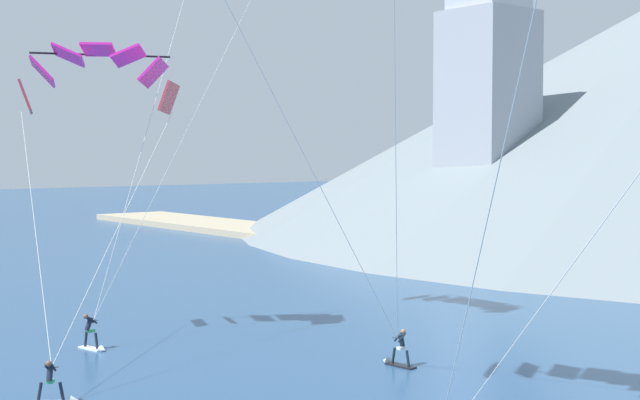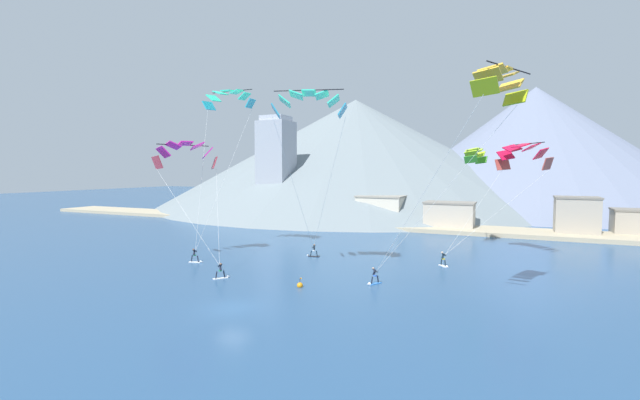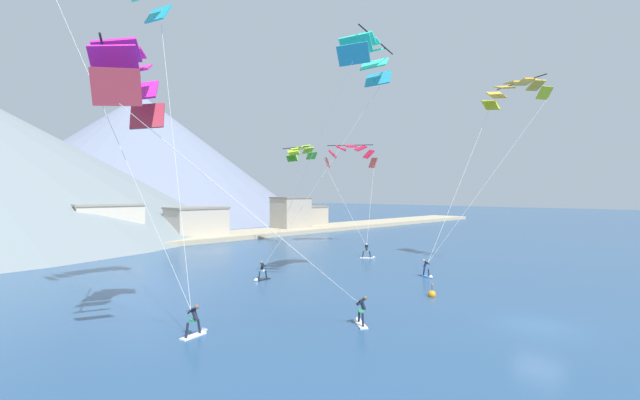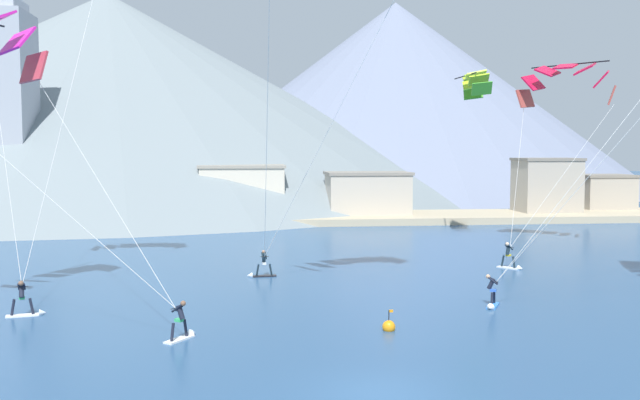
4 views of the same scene
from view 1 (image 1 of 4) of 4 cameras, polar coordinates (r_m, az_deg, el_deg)
name	(u,v)px [view 1 (image 1 of 4)]	position (r m, az deg, el deg)	size (l,w,h in m)	color
kitesurfer_mid_center	(56,390)	(34.38, -16.51, -11.59)	(1.34, 1.64, 1.72)	white
kitesurfer_far_left	(93,338)	(42.91, -14.32, -8.56)	(1.79, 0.79, 1.78)	white
kitesurfer_far_right	(397,355)	(38.83, 4.94, -9.85)	(1.77, 0.58, 1.67)	black
parafoil_kite_mid_center	(98,72)	(45.37, -14.02, 7.97)	(12.62, 10.35, 13.15)	#BE3744
shore_building_quay_west	(486,228)	(81.79, 10.57, -1.76)	(9.04, 6.00, 4.67)	silver
highrise_tower	(487,128)	(83.10, 10.66, 4.55)	(7.00, 7.00, 23.21)	#999EA8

